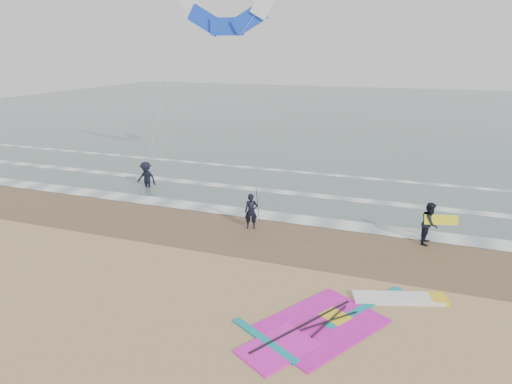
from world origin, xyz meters
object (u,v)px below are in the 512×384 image
(person_walking, at_px, (430,223))
(surf_kite, at_px, (226,14))
(person_wading, at_px, (146,172))
(person_standing, at_px, (251,211))
(windsurf_rig, at_px, (344,318))

(person_walking, bearing_deg, surf_kite, 73.81)
(person_wading, bearing_deg, person_walking, -7.09)
(person_wading, height_order, surf_kite, surf_kite)
(person_wading, distance_m, surf_kite, 9.72)
(person_walking, height_order, surf_kite, surf_kite)
(person_wading, relative_size, surf_kite, 0.19)
(person_standing, distance_m, surf_kite, 11.46)
(person_wading, bearing_deg, windsurf_rig, -33.12)
(person_walking, height_order, person_wading, person_wading)
(surf_kite, bearing_deg, person_walking, -26.40)
(person_walking, distance_m, person_wading, 15.36)
(person_walking, bearing_deg, person_standing, 107.78)
(person_wading, bearing_deg, person_standing, -22.34)
(person_standing, height_order, surf_kite, surf_kite)
(person_standing, xyz_separation_m, surf_kite, (-3.86, 6.53, 8.59))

